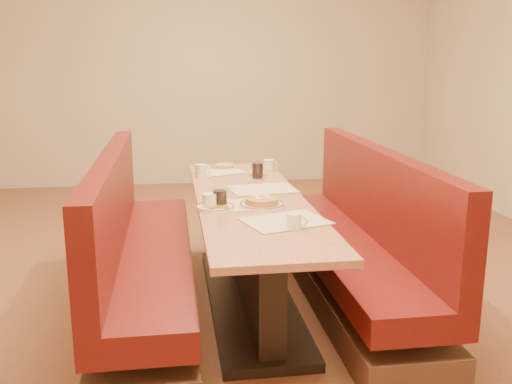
{
  "coord_description": "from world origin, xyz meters",
  "views": [
    {
      "loc": [
        -0.5,
        -3.6,
        1.64
      ],
      "look_at": [
        0.0,
        -0.26,
        0.85
      ],
      "focal_mm": 40.0,
      "sensor_mm": 36.0,
      "label": 1
    }
  ],
  "objects": [
    {
      "name": "placemat_far_left",
      "position": [
        -0.12,
        0.89,
        0.75
      ],
      "size": [
        0.45,
        0.39,
        0.0
      ],
      "primitive_type": "cube",
      "rotation": [
        0.0,
        0.0,
        0.37
      ],
      "color": "beige",
      "rests_on": "diner_table"
    },
    {
      "name": "ground",
      "position": [
        0.0,
        0.0,
        0.0
      ],
      "size": [
        8.0,
        8.0,
        0.0
      ],
      "primitive_type": "plane",
      "color": "#9E6647",
      "rests_on": "ground"
    },
    {
      "name": "coffee_mug_b",
      "position": [
        -0.28,
        -0.25,
        0.8
      ],
      "size": [
        0.13,
        0.09,
        0.1
      ],
      "rotation": [
        0.0,
        0.0,
        0.04
      ],
      "color": "white",
      "rests_on": "diner_table"
    },
    {
      "name": "extra_plate_mid",
      "position": [
        0.15,
        0.71,
        0.76
      ],
      "size": [
        0.19,
        0.19,
        0.04
      ],
      "rotation": [
        0.0,
        0.0,
        0.19
      ],
      "color": "white",
      "rests_on": "diner_table"
    },
    {
      "name": "booth_left",
      "position": [
        -0.73,
        0.0,
        0.36
      ],
      "size": [
        0.55,
        2.5,
        1.05
      ],
      "color": "#4C3326",
      "rests_on": "ground"
    },
    {
      "name": "booth_right",
      "position": [
        0.73,
        0.0,
        0.36
      ],
      "size": [
        0.55,
        2.5,
        1.05
      ],
      "color": "#4C3326",
      "rests_on": "ground"
    },
    {
      "name": "eggs_plate",
      "position": [
        -0.25,
        -0.25,
        0.76
      ],
      "size": [
        0.24,
        0.24,
        0.05
      ],
      "rotation": [
        0.0,
        0.0,
        -0.14
      ],
      "color": "white",
      "rests_on": "diner_table"
    },
    {
      "name": "diner_table",
      "position": [
        0.0,
        0.0,
        0.37
      ],
      "size": [
        0.7,
        2.5,
        0.75
      ],
      "color": "black",
      "rests_on": "ground"
    },
    {
      "name": "placemat_near_right",
      "position": [
        0.12,
        -0.58,
        0.75
      ],
      "size": [
        0.53,
        0.46,
        0.0
      ],
      "primitive_type": "cube",
      "rotation": [
        0.0,
        0.0,
        0.32
      ],
      "color": "beige",
      "rests_on": "diner_table"
    },
    {
      "name": "coffee_mug_c",
      "position": [
        0.28,
        0.9,
        0.8
      ],
      "size": [
        0.12,
        0.08,
        0.09
      ],
      "rotation": [
        0.0,
        0.0,
        0.03
      ],
      "color": "white",
      "rests_on": "diner_table"
    },
    {
      "name": "extra_plate_far",
      "position": [
        -0.07,
        1.06,
        0.77
      ],
      "size": [
        0.23,
        0.23,
        0.05
      ],
      "rotation": [
        0.0,
        0.0,
        0.36
      ],
      "color": "white",
      "rests_on": "diner_table"
    },
    {
      "name": "coffee_mug_a",
      "position": [
        0.14,
        -0.73,
        0.79
      ],
      "size": [
        0.11,
        0.08,
        0.09
      ],
      "rotation": [
        0.0,
        0.0,
        -0.28
      ],
      "color": "white",
      "rests_on": "diner_table"
    },
    {
      "name": "soda_tumbler_mid",
      "position": [
        0.14,
        0.63,
        0.81
      ],
      "size": [
        0.08,
        0.08,
        0.12
      ],
      "color": "black",
      "rests_on": "diner_table"
    },
    {
      "name": "placemat_far_right",
      "position": [
        0.12,
        0.23,
        0.75
      ],
      "size": [
        0.48,
        0.39,
        0.0
      ],
      "primitive_type": "cube",
      "rotation": [
        0.0,
        0.0,
        0.12
      ],
      "color": "beige",
      "rests_on": "diner_table"
    },
    {
      "name": "soda_tumbler_near",
      "position": [
        -0.22,
        -0.25,
        0.81
      ],
      "size": [
        0.08,
        0.08,
        0.12
      ],
      "color": "black",
      "rests_on": "diner_table"
    },
    {
      "name": "coffee_mug_d",
      "position": [
        -0.28,
        0.74,
        0.8
      ],
      "size": [
        0.13,
        0.09,
        0.1
      ],
      "rotation": [
        0.0,
        0.0,
        0.16
      ],
      "color": "white",
      "rests_on": "diner_table"
    },
    {
      "name": "placemat_near_left",
      "position": [
        -0.12,
        -0.19,
        0.75
      ],
      "size": [
        0.42,
        0.33,
        0.0
      ],
      "primitive_type": "cube",
      "rotation": [
        0.0,
        0.0,
        -0.09
      ],
      "color": "beige",
      "rests_on": "diner_table"
    },
    {
      "name": "pancake_plate",
      "position": [
        0.04,
        -0.23,
        0.77
      ],
      "size": [
        0.28,
        0.28,
        0.06
      ],
      "rotation": [
        0.0,
        0.0,
        0.4
      ],
      "color": "white",
      "rests_on": "diner_table"
    },
    {
      "name": "room_envelope",
      "position": [
        0.0,
        0.0,
        1.93
      ],
      "size": [
        6.04,
        8.04,
        2.82
      ],
      "color": "beige",
      "rests_on": "ground"
    }
  ]
}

